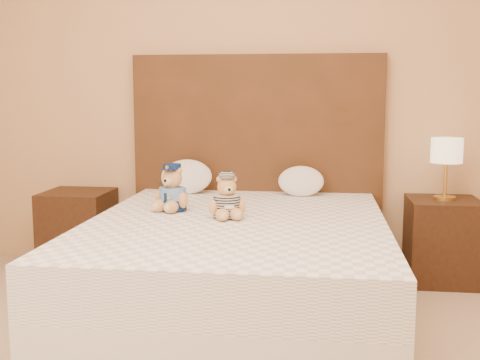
% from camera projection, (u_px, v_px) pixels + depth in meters
% --- Properties ---
extents(bed, '(1.60, 2.00, 0.55)m').
position_uv_depth(bed, '(237.00, 268.00, 3.32)').
color(bed, white).
rests_on(bed, ground).
extents(headboard, '(1.75, 0.08, 1.50)m').
position_uv_depth(headboard, '(257.00, 162.00, 4.24)').
color(headboard, '#4F2C17').
rests_on(headboard, ground).
extents(nightstand_left, '(0.45, 0.45, 0.55)m').
position_uv_depth(nightstand_left, '(78.00, 230.00, 4.26)').
color(nightstand_left, '#341E10').
rests_on(nightstand_left, ground).
extents(nightstand_right, '(0.45, 0.45, 0.55)m').
position_uv_depth(nightstand_right, '(442.00, 241.00, 3.94)').
color(nightstand_right, '#341E10').
rests_on(nightstand_right, ground).
extents(lamp, '(0.20, 0.20, 0.40)m').
position_uv_depth(lamp, '(447.00, 154.00, 3.86)').
color(lamp, gold).
rests_on(lamp, nightstand_right).
extents(teddy_police, '(0.30, 0.30, 0.27)m').
position_uv_depth(teddy_police, '(173.00, 188.00, 3.51)').
color(teddy_police, '#B88947').
rests_on(teddy_police, bed).
extents(teddy_prisoner, '(0.27, 0.27, 0.24)m').
position_uv_depth(teddy_prisoner, '(227.00, 197.00, 3.29)').
color(teddy_prisoner, '#B88947').
rests_on(teddy_prisoner, bed).
extents(pillow_left, '(0.36, 0.23, 0.25)m').
position_uv_depth(pillow_left, '(186.00, 175.00, 4.14)').
color(pillow_left, white).
rests_on(pillow_left, bed).
extents(pillow_right, '(0.31, 0.20, 0.22)m').
position_uv_depth(pillow_right, '(301.00, 180.00, 4.04)').
color(pillow_right, white).
rests_on(pillow_right, bed).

